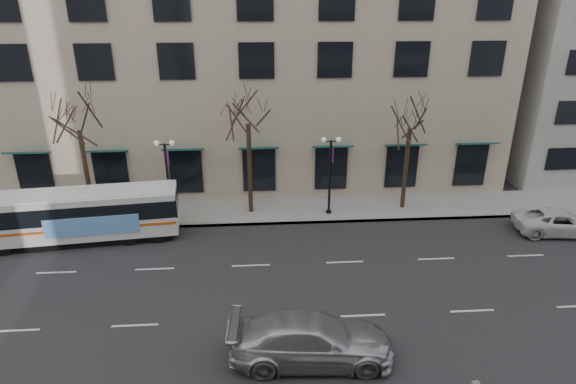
{
  "coord_description": "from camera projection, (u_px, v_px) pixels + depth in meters",
  "views": [
    {
      "loc": [
        0.45,
        -19.68,
        13.35
      ],
      "look_at": [
        1.99,
        2.66,
        4.0
      ],
      "focal_mm": 30.0,
      "sensor_mm": 36.0,
      "label": 1
    }
  ],
  "objects": [
    {
      "name": "tree_far_right",
      "position": [
        411.0,
        114.0,
        29.49
      ],
      "size": [
        3.6,
        3.6,
        8.06
      ],
      "color": "black",
      "rests_on": "ground"
    },
    {
      "name": "tree_far_mid",
      "position": [
        248.0,
        108.0,
        28.67
      ],
      "size": [
        3.6,
        3.6,
        8.55
      ],
      "color": "black",
      "rests_on": "ground"
    },
    {
      "name": "silver_car",
      "position": [
        311.0,
        339.0,
        18.6
      ],
      "size": [
        6.51,
        2.94,
        1.85
      ],
      "primitive_type": "imported",
      "rotation": [
        0.0,
        0.0,
        1.52
      ],
      "color": "#B2B4BA",
      "rests_on": "ground"
    },
    {
      "name": "city_bus",
      "position": [
        80.0,
        214.0,
        27.33
      ],
      "size": [
        11.26,
        3.6,
        3.0
      ],
      "rotation": [
        0.0,
        0.0,
        0.11
      ],
      "color": "silver",
      "rests_on": "ground"
    },
    {
      "name": "sidewalk_far",
      "position": [
        327.0,
        209.0,
        31.8
      ],
      "size": [
        80.0,
        4.0,
        0.15
      ],
      "primitive_type": "cube",
      "color": "gray",
      "rests_on": "ground"
    },
    {
      "name": "lamp_post_right",
      "position": [
        330.0,
        172.0,
        29.96
      ],
      "size": [
        1.22,
        0.45,
        5.21
      ],
      "color": "black",
      "rests_on": "ground"
    },
    {
      "name": "white_pickup",
      "position": [
        560.0,
        222.0,
        28.53
      ],
      "size": [
        5.41,
        2.94,
        1.44
      ],
      "primitive_type": "imported",
      "rotation": [
        0.0,
        0.0,
        1.46
      ],
      "color": "silver",
      "rests_on": "ground"
    },
    {
      "name": "building_hotel",
      "position": [
        222.0,
        10.0,
        37.81
      ],
      "size": [
        40.0,
        20.0,
        24.0
      ],
      "primitive_type": "cube",
      "color": "tan",
      "rests_on": "ground"
    },
    {
      "name": "lamp_post_left",
      "position": [
        168.0,
        176.0,
        29.33
      ],
      "size": [
        1.22,
        0.45,
        5.21
      ],
      "color": "black",
      "rests_on": "ground"
    },
    {
      "name": "tree_far_left",
      "position": [
        77.0,
        115.0,
        28.12
      ],
      "size": [
        3.6,
        3.6,
        8.34
      ],
      "color": "black",
      "rests_on": "ground"
    },
    {
      "name": "ground",
      "position": [
        251.0,
        290.0,
        23.23
      ],
      "size": [
        160.0,
        160.0,
        0.0
      ],
      "primitive_type": "plane",
      "color": "black",
      "rests_on": "ground"
    }
  ]
}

